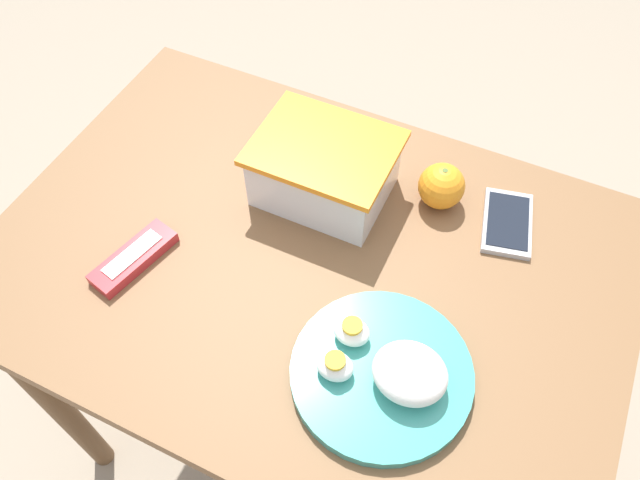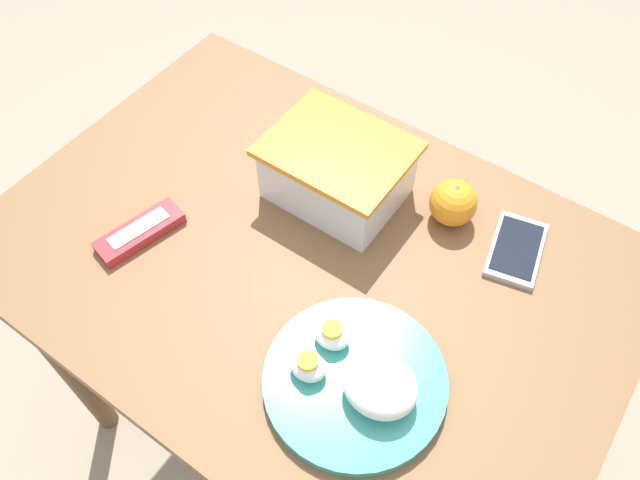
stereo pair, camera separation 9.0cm
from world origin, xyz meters
name	(u,v)px [view 1 (the left image)]	position (x,y,z in m)	size (l,w,h in m)	color
ground_plane	(313,426)	(0.00, 0.00, 0.00)	(10.00, 10.00, 0.00)	gray
table	(309,293)	(0.00, 0.00, 0.63)	(0.94, 0.65, 0.74)	brown
food_container	(324,173)	(-0.03, 0.13, 0.78)	(0.21, 0.17, 0.11)	white
orange_fruit	(441,186)	(0.14, 0.19, 0.77)	(0.07, 0.07, 0.07)	orange
rice_plate	(386,371)	(0.17, -0.13, 0.76)	(0.24, 0.24, 0.07)	teal
candy_bar	(134,258)	(-0.23, -0.11, 0.75)	(0.08, 0.14, 0.02)	#B7282D
cell_phone	(507,223)	(0.25, 0.19, 0.74)	(0.10, 0.14, 0.01)	#ADADB2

